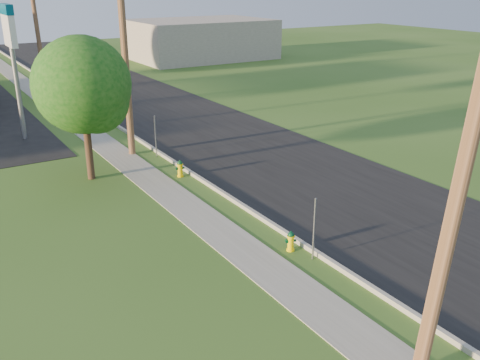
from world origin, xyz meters
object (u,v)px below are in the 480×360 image
object	(u,v)px
utility_pole_near	(465,160)
hydrant_far	(80,103)
hydrant_near	(291,241)
hydrant_mid	(180,169)
utility_pole_mid	(125,50)
utility_pole_far	(37,26)
price_pylon	(10,34)
tree_verge	(85,89)

from	to	relation	value
utility_pole_near	hydrant_far	bearing A→B (deg)	88.76
hydrant_near	hydrant_far	size ratio (longest dim) A/B	0.86
hydrant_near	hydrant_mid	xyz separation A→B (m)	(0.00, 7.89, 0.04)
utility_pole_mid	utility_pole_far	bearing A→B (deg)	90.00
hydrant_far	price_pylon	bearing A→B (deg)	-130.10
price_pylon	tree_verge	xyz separation A→B (m)	(1.27, -7.92, -1.59)
utility_pole_near	hydrant_near	world-z (taller)	utility_pole_near
tree_verge	utility_pole_mid	bearing A→B (deg)	42.57
utility_pole_far	hydrant_near	world-z (taller)	utility_pole_far
price_pylon	hydrant_mid	xyz separation A→B (m)	(4.50, -9.62, -5.07)
utility_pole_mid	hydrant_mid	size ratio (longest dim) A/B	13.13
utility_pole_far	tree_verge	world-z (taller)	utility_pole_far
tree_verge	utility_pole_far	bearing A→B (deg)	82.65
price_pylon	hydrant_near	size ratio (longest dim) A/B	10.17
utility_pole_far	hydrant_near	xyz separation A→B (m)	(0.59, -30.02, -4.47)
utility_pole_far	hydrant_far	world-z (taller)	utility_pole_far
utility_pole_near	price_pylon	distance (m)	23.83
utility_pole_mid	hydrant_near	world-z (taller)	utility_pole_mid
utility_pole_mid	price_pylon	bearing A→B (deg)	125.34
utility_pole_near	hydrant_near	size ratio (longest dim) A/B	14.08
price_pylon	hydrant_mid	distance (m)	11.77
tree_verge	hydrant_mid	bearing A→B (deg)	-27.81
price_pylon	hydrant_mid	world-z (taller)	price_pylon
hydrant_mid	hydrant_far	size ratio (longest dim) A/B	0.95
tree_verge	hydrant_near	bearing A→B (deg)	-71.41
utility_pole_far	tree_verge	bearing A→B (deg)	-97.35
utility_pole_near	utility_pole_far	xyz separation A→B (m)	(-0.00, 36.00, 0.00)
utility_pole_far	hydrant_mid	world-z (taller)	utility_pole_far
utility_pole_mid	hydrant_near	xyz separation A→B (m)	(0.59, -12.02, -4.62)
hydrant_mid	utility_pole_far	bearing A→B (deg)	91.54
utility_pole_far	price_pylon	size ratio (longest dim) A/B	1.39
utility_pole_far	price_pylon	xyz separation A→B (m)	(-3.90, -12.50, 0.63)
tree_verge	hydrant_far	xyz separation A→B (m)	(3.26, 13.30, -3.46)
utility_pole_mid	hydrant_mid	world-z (taller)	utility_pole_mid
hydrant_near	utility_pole_far	bearing A→B (deg)	91.13
utility_pole_mid	hydrant_near	bearing A→B (deg)	-87.17
hydrant_far	tree_verge	bearing A→B (deg)	-103.78
utility_pole_near	utility_pole_far	distance (m)	36.00
utility_pole_near	utility_pole_mid	size ratio (longest dim) A/B	0.97
utility_pole_near	utility_pole_mid	xyz separation A→B (m)	(-0.00, 18.00, 0.15)
utility_pole_near	utility_pole_mid	world-z (taller)	utility_pole_mid
tree_verge	hydrant_far	bearing A→B (deg)	76.22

